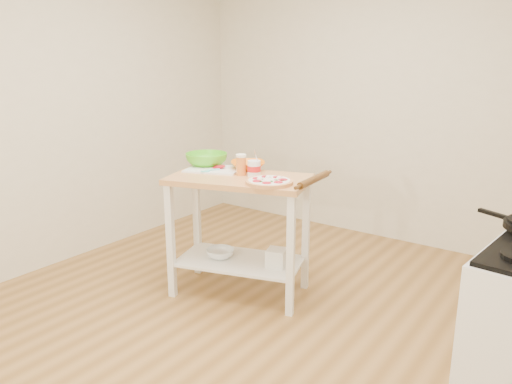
{
  "coord_description": "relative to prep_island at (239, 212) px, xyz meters",
  "views": [
    {
      "loc": [
        1.76,
        -2.31,
        1.72
      ],
      "look_at": [
        -0.25,
        0.5,
        0.79
      ],
      "focal_mm": 35.0,
      "sensor_mm": 36.0,
      "label": 1
    }
  ],
  "objects": [
    {
      "name": "room_shell",
      "position": [
        0.36,
        -0.45,
        0.71
      ],
      "size": [
        4.04,
        4.54,
        2.74
      ],
      "color": "olive",
      "rests_on": "ground"
    },
    {
      "name": "prep_island",
      "position": [
        0.0,
        0.0,
        0.0
      ],
      "size": [
        1.11,
        0.81,
        0.9
      ],
      "rotation": [
        0.0,
        0.0,
        0.3
      ],
      "color": "tan",
      "rests_on": "ground"
    },
    {
      "name": "pizza",
      "position": [
        0.29,
        -0.04,
        0.28
      ],
      "size": [
        0.32,
        0.32,
        0.05
      ],
      "rotation": [
        0.0,
        0.0,
        0.37
      ],
      "color": "#E7A262",
      "rests_on": "prep_island"
    },
    {
      "name": "cutting_board",
      "position": [
        -0.29,
        0.07,
        0.27
      ],
      "size": [
        0.48,
        0.42,
        0.04
      ],
      "rotation": [
        0.0,
        0.0,
        0.36
      ],
      "color": "white",
      "rests_on": "prep_island"
    },
    {
      "name": "spatula",
      "position": [
        -0.26,
        -0.02,
        0.28
      ],
      "size": [
        0.08,
        0.15,
        0.01
      ],
      "rotation": [
        0.0,
        0.0,
        1.02
      ],
      "color": "#57D8CD",
      "rests_on": "cutting_board"
    },
    {
      "name": "knife",
      "position": [
        -0.48,
        0.16,
        0.28
      ],
      "size": [
        0.27,
        0.05,
        0.01
      ],
      "rotation": [
        0.0,
        0.0,
        0.05
      ],
      "color": "silver",
      "rests_on": "cutting_board"
    },
    {
      "name": "orange_bowl",
      "position": [
        -0.09,
        0.23,
        0.29
      ],
      "size": [
        0.36,
        0.36,
        0.06
      ],
      "primitive_type": "imported",
      "rotation": [
        0.0,
        0.0,
        0.71
      ],
      "color": "orange",
      "rests_on": "prep_island"
    },
    {
      "name": "green_bowl",
      "position": [
        -0.43,
        0.14,
        0.31
      ],
      "size": [
        0.38,
        0.38,
        0.1
      ],
      "primitive_type": "imported",
      "rotation": [
        0.0,
        0.0,
        0.19
      ],
      "color": "#4FC31F",
      "rests_on": "prep_island"
    },
    {
      "name": "beer_pint",
      "position": [
        -0.02,
        0.05,
        0.34
      ],
      "size": [
        0.08,
        0.08,
        0.15
      ],
      "color": "orange",
      "rests_on": "prep_island"
    },
    {
      "name": "yogurt_tub",
      "position": [
        0.08,
        0.08,
        0.32
      ],
      "size": [
        0.1,
        0.1,
        0.2
      ],
      "color": "white",
      "rests_on": "prep_island"
    },
    {
      "name": "rolling_pin",
      "position": [
        0.54,
        0.14,
        0.29
      ],
      "size": [
        0.08,
        0.43,
        0.05
      ],
      "primitive_type": "cylinder",
      "rotation": [
        1.57,
        0.0,
        0.08
      ],
      "color": "#573413",
      "rests_on": "prep_island"
    },
    {
      "name": "shelf_glass_bowl",
      "position": [
        -0.15,
        -0.05,
        -0.34
      ],
      "size": [
        0.25,
        0.25,
        0.07
      ],
      "primitive_type": "imported",
      "rotation": [
        0.0,
        0.0,
        0.2
      ],
      "color": "silver",
      "rests_on": "prep_island"
    },
    {
      "name": "shelf_bin",
      "position": [
        0.29,
        0.06,
        -0.31
      ],
      "size": [
        0.17,
        0.17,
        0.13
      ],
      "primitive_type": "cube",
      "rotation": [
        0.0,
        0.0,
        0.3
      ],
      "color": "white",
      "rests_on": "prep_island"
    }
  ]
}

